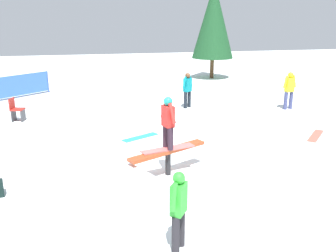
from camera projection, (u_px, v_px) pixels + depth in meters
ground_plane at (168, 174)px, 9.40m from camera, size 60.00×60.00×0.00m
rail_feature at (168, 153)px, 9.24m from camera, size 2.11×1.25×0.67m
snow_kicker_ramp at (102, 186)px, 8.21m from camera, size 2.28×2.15×0.50m
main_rider_on_rail at (168, 124)px, 9.02m from camera, size 1.40×0.71×1.32m
bystander_teal at (188, 88)px, 15.88m from camera, size 0.57×0.48×1.50m
bystander_yellow at (289, 89)px, 15.62m from camera, size 0.66×0.28×1.57m
bystander_green at (179, 207)px, 6.19m from camera, size 0.40×0.52×1.43m
loose_snowboard_cyan at (140, 137)px, 12.21m from camera, size 1.26×0.86×0.02m
loose_snowboard_coral at (316, 136)px, 12.36m from camera, size 1.20×1.24×0.02m
folding_chair at (16, 110)px, 13.97m from camera, size 0.54×0.54×0.88m
safety_fence at (2, 88)px, 17.22m from camera, size 3.87×3.18×1.10m
pine_tree_near at (213, 20)px, 22.52m from camera, size 2.53×2.53×5.74m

